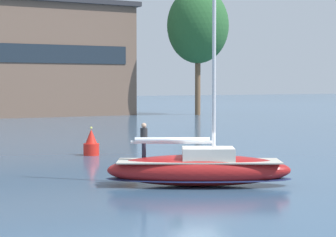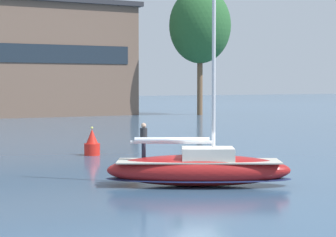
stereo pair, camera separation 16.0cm
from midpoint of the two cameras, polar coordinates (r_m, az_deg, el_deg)
ground_plane at (r=30.84m, az=2.55°, el=-5.87°), size 400.00×400.00×0.00m
waterfront_building at (r=98.91m, az=-14.30°, el=5.14°), size 38.09×15.19×16.96m
tree_shore_left at (r=99.97m, az=2.57°, el=8.06°), size 9.35×9.35×19.24m
sailboat_main at (r=30.72m, az=2.59°, el=-4.37°), size 8.79×6.37×11.97m
channel_buoy at (r=43.93m, az=-6.80°, el=-2.22°), size 1.05×1.05×1.91m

